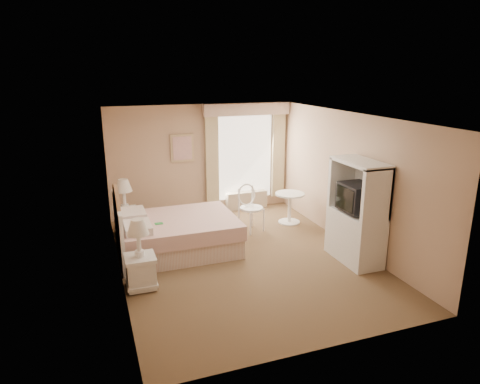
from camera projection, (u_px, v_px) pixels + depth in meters
name	position (u px, v px, depth m)	size (l,w,h in m)	color
room	(243.00, 190.00, 7.28)	(4.21, 5.51, 2.51)	brown
window	(246.00, 154.00, 10.00)	(2.05, 0.22, 2.51)	white
framed_art	(182.00, 148.00, 9.51)	(0.52, 0.04, 0.62)	tan
bed	(172.00, 233.00, 7.81)	(2.13, 1.65, 1.46)	tan
nightstand_near	(140.00, 263.00, 6.47)	(0.45, 0.45, 1.10)	white
nightstand_far	(125.00, 214.00, 8.58)	(0.47, 0.47, 1.14)	white
round_table	(290.00, 203.00, 9.26)	(0.63, 0.63, 0.67)	white
cafe_chair	(249.00, 204.00, 8.80)	(0.60, 0.60, 0.98)	white
armoire	(356.00, 220.00, 7.35)	(0.54, 1.07, 1.79)	white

